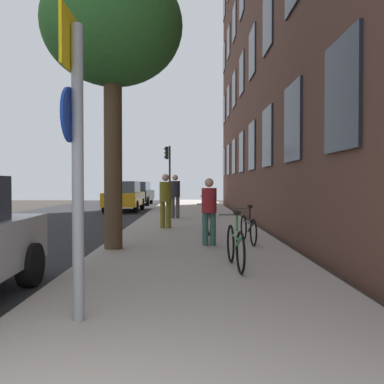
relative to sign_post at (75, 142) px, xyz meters
The scene contains 15 objects.
ground_plane 12.61m from the sign_post, 100.25° to the left, with size 41.80×41.80×0.00m, color #332D28.
road_asphalt 13.14m from the sign_post, 109.40° to the left, with size 7.00×38.00×0.01m, color #232326.
sidewalk 12.47m from the sign_post, 84.02° to the left, with size 4.20×38.00×0.12m, color #9E9389.
sign_post is the anchor object (origin of this frame).
traffic_light 22.70m from the sign_post, 90.36° to the left, with size 0.43×0.24×3.81m.
tree_near 5.54m from the sign_post, 95.58° to the left, with size 3.00×3.00×6.05m.
bicycle_0 3.58m from the sign_post, 53.56° to the left, with size 0.42×1.63×0.96m.
bicycle_1 6.29m from the sign_post, 65.08° to the left, with size 0.42×1.65×0.90m.
bicycle_2 7.81m from the sign_post, 77.44° to the left, with size 0.42×1.63×0.91m.
bicycle_3 13.77m from the sign_post, 82.05° to the left, with size 0.42×1.65×0.95m.
pedestrian_0 5.45m from the sign_post, 72.36° to the left, with size 0.41×0.41×1.52m.
pedestrian_1 8.87m from the sign_post, 87.12° to the left, with size 0.54×0.54×1.70m.
pedestrian_2 12.58m from the sign_post, 87.13° to the left, with size 0.47×0.47×1.75m.
car_1 18.56m from the sign_post, 97.17° to the left, with size 1.80×4.45×1.62m.
car_2 25.14m from the sign_post, 95.56° to the left, with size 2.08×4.29×1.62m.
Camera 1 is at (0.97, -1.54, 1.53)m, focal length 39.11 mm.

